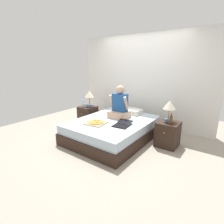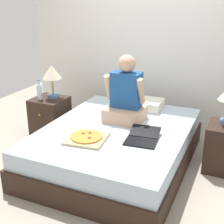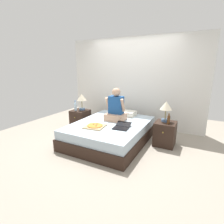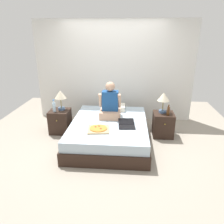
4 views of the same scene
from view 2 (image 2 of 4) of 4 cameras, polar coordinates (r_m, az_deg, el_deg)
The scene contains 10 objects.
ground_plane at distance 3.73m, azimuth 0.85°, elevation -9.19°, with size 5.98×5.98×0.00m, color #9E9384.
wall_back at distance 4.59m, azimuth 7.96°, elevation 12.84°, with size 3.98×0.12×2.50m, color silver.
bed at distance 3.63m, azimuth 0.86°, elevation -6.17°, with size 1.59×2.05×0.45m.
nightstand_left at distance 4.43m, azimuth -11.22°, elevation -0.80°, with size 0.44×0.47×0.53m.
lamp_on_left_nightstand at distance 4.27m, azimuth -10.94°, elevation 6.76°, with size 0.26×0.26×0.45m.
water_bottle at distance 4.29m, azimuth -13.13°, elevation 3.66°, with size 0.07×0.07×0.28m.
pillow at distance 4.15m, azimuth 5.55°, elevation 1.55°, with size 0.52×0.34×0.12m, color silver.
person_seated at distance 3.66m, azimuth 2.47°, elevation 2.76°, with size 0.47×0.40×0.78m.
laptop at distance 3.24m, azimuth 5.54°, elevation -4.84°, with size 0.36×0.44×0.07m.
pizza_box at distance 3.25m, azimuth -4.68°, elevation -4.74°, with size 0.45×0.45×0.05m.
Camera 2 is at (1.27, -2.98, 1.85)m, focal length 50.00 mm.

